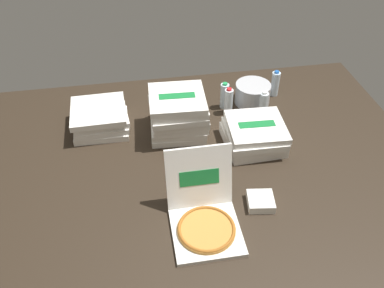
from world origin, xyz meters
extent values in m
cube|color=#2D2319|center=(0.00, 0.00, -0.01)|extent=(3.20, 2.40, 0.02)
cube|color=white|center=(-0.03, -0.54, 0.01)|extent=(0.39, 0.39, 0.02)
cylinder|color=#C6893D|center=(-0.03, -0.54, 0.03)|extent=(0.34, 0.34, 0.02)
torus|color=#A96324|center=(-0.03, -0.54, 0.04)|extent=(0.33, 0.33, 0.02)
cube|color=white|center=(-0.03, -0.29, 0.21)|extent=(0.39, 0.12, 0.39)
cube|color=#197A38|center=(-0.03, -0.30, 0.22)|extent=(0.24, 0.03, 0.10)
cube|color=white|center=(-0.62, 0.57, 0.02)|extent=(0.40, 0.40, 0.05)
cube|color=white|center=(-0.63, 0.57, 0.07)|extent=(0.41, 0.41, 0.05)
cube|color=#197A38|center=(-0.63, 0.57, 0.09)|extent=(0.26, 0.08, 0.00)
cube|color=white|center=(-0.62, 0.58, 0.11)|extent=(0.43, 0.43, 0.05)
cube|color=#197A38|center=(-0.62, 0.58, 0.14)|extent=(0.26, 0.09, 0.00)
cube|color=white|center=(-0.63, 0.56, 0.16)|extent=(0.40, 0.40, 0.05)
cube|color=white|center=(-0.06, 0.44, 0.02)|extent=(0.42, 0.42, 0.05)
cube|color=#197A38|center=(-0.06, 0.44, 0.05)|extent=(0.26, 0.09, 0.00)
cube|color=white|center=(-0.06, 0.44, 0.07)|extent=(0.43, 0.43, 0.05)
cube|color=#197A38|center=(-0.06, 0.44, 0.09)|extent=(0.26, 0.10, 0.00)
cube|color=white|center=(-0.05, 0.44, 0.11)|extent=(0.41, 0.41, 0.05)
cube|color=#197A38|center=(-0.05, 0.44, 0.14)|extent=(0.26, 0.08, 0.00)
cube|color=white|center=(-0.05, 0.43, 0.16)|extent=(0.40, 0.40, 0.05)
cube|color=#197A38|center=(-0.05, 0.43, 0.18)|extent=(0.26, 0.08, 0.00)
cube|color=white|center=(-0.06, 0.42, 0.20)|extent=(0.39, 0.39, 0.05)
cube|color=#197A38|center=(-0.06, 0.42, 0.23)|extent=(0.26, 0.07, 0.00)
cube|color=white|center=(-0.05, 0.43, 0.25)|extent=(0.41, 0.41, 0.05)
cube|color=white|center=(-0.06, 0.43, 0.29)|extent=(0.41, 0.41, 0.05)
cube|color=#197A38|center=(-0.06, 0.43, 0.32)|extent=(0.26, 0.08, 0.00)
cube|color=white|center=(0.45, 0.19, 0.02)|extent=(0.41, 0.41, 0.05)
cube|color=#197A38|center=(0.45, 0.19, 0.05)|extent=(0.26, 0.08, 0.00)
cube|color=white|center=(0.45, 0.19, 0.07)|extent=(0.41, 0.41, 0.05)
cube|color=#197A38|center=(0.45, 0.19, 0.09)|extent=(0.26, 0.08, 0.00)
cube|color=white|center=(0.45, 0.17, 0.11)|extent=(0.40, 0.40, 0.05)
cube|color=white|center=(0.46, 0.19, 0.16)|extent=(0.41, 0.41, 0.05)
cube|color=#197A38|center=(0.46, 0.19, 0.18)|extent=(0.26, 0.08, 0.00)
cylinder|color=#B7BABF|center=(0.59, 0.71, 0.08)|extent=(0.28, 0.28, 0.17)
cylinder|color=silver|center=(0.35, 0.68, 0.10)|extent=(0.07, 0.07, 0.21)
cylinder|color=#239951|center=(0.35, 0.68, 0.22)|extent=(0.04, 0.04, 0.02)
cylinder|color=white|center=(0.62, 0.51, 0.10)|extent=(0.07, 0.07, 0.21)
cylinder|color=white|center=(0.62, 0.51, 0.22)|extent=(0.04, 0.04, 0.02)
cylinder|color=white|center=(0.36, 0.60, 0.10)|extent=(0.07, 0.07, 0.21)
cylinder|color=red|center=(0.36, 0.60, 0.22)|extent=(0.04, 0.04, 0.02)
cylinder|color=silver|center=(0.80, 0.78, 0.10)|extent=(0.07, 0.07, 0.21)
cylinder|color=blue|center=(0.80, 0.78, 0.22)|extent=(0.04, 0.04, 0.02)
cube|color=white|center=(0.34, -0.38, 0.03)|extent=(0.18, 0.18, 0.06)
camera|label=1|loc=(-0.36, -1.98, 1.93)|focal=38.63mm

